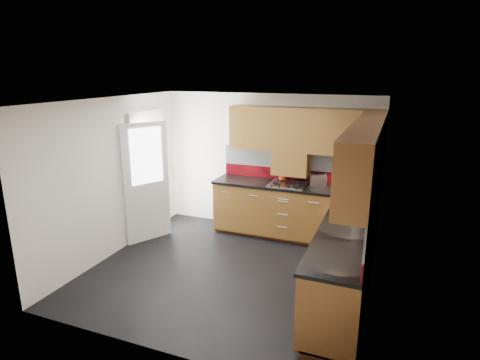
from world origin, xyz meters
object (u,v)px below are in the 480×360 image
at_px(gas_hob, 288,184).
at_px(food_processor, 359,190).
at_px(utensil_pot, 283,176).
at_px(toaster, 318,180).

bearing_deg(gas_hob, food_processor, -18.50).
height_order(utensil_pot, toaster, utensil_pot).
relative_size(toaster, food_processor, 0.92).
bearing_deg(utensil_pot, toaster, -1.87).
distance_m(utensil_pot, toaster, 0.61).
bearing_deg(toaster, food_processor, -38.17).
xyz_separation_m(utensil_pot, food_processor, (1.30, -0.57, 0.05)).
bearing_deg(food_processor, utensil_pot, 156.51).
bearing_deg(utensil_pot, food_processor, -23.49).
xyz_separation_m(gas_hob, toaster, (0.47, 0.16, 0.08)).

